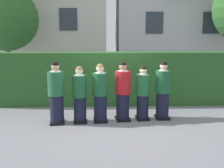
{
  "coord_description": "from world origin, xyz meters",
  "views": [
    {
      "loc": [
        -0.25,
        -7.38,
        2.44
      ],
      "look_at": [
        0.0,
        0.0,
        1.05
      ],
      "focal_mm": 43.76,
      "sensor_mm": 36.0,
      "label": 1
    }
  ],
  "objects_px": {
    "student_front_row_1": "(80,96)",
    "student_front_row_5": "(163,92)",
    "student_front_row_2": "(100,94)",
    "student_front_row_4": "(143,94)",
    "student_in_red_blazer": "(123,93)",
    "student_front_row_0": "(56,94)"
  },
  "relations": [
    {
      "from": "student_front_row_1",
      "to": "student_front_row_5",
      "type": "relative_size",
      "value": 0.94
    },
    {
      "from": "student_front_row_1",
      "to": "student_front_row_2",
      "type": "height_order",
      "value": "student_front_row_2"
    },
    {
      "from": "student_front_row_4",
      "to": "student_in_red_blazer",
      "type": "bearing_deg",
      "value": -174.91
    },
    {
      "from": "student_front_row_0",
      "to": "student_front_row_4",
      "type": "distance_m",
      "value": 2.4
    },
    {
      "from": "student_front_row_1",
      "to": "student_front_row_5",
      "type": "xyz_separation_m",
      "value": [
        2.34,
        0.26,
        0.05
      ]
    },
    {
      "from": "student_front_row_1",
      "to": "student_front_row_4",
      "type": "xyz_separation_m",
      "value": [
        1.76,
        0.21,
        -0.01
      ]
    },
    {
      "from": "student_in_red_blazer",
      "to": "student_front_row_4",
      "type": "bearing_deg",
      "value": 5.09
    },
    {
      "from": "student_front_row_1",
      "to": "student_front_row_5",
      "type": "height_order",
      "value": "student_front_row_5"
    },
    {
      "from": "student_front_row_1",
      "to": "student_in_red_blazer",
      "type": "height_order",
      "value": "student_in_red_blazer"
    },
    {
      "from": "student_front_row_0",
      "to": "student_in_red_blazer",
      "type": "xyz_separation_m",
      "value": [
        1.81,
        0.22,
        -0.01
      ]
    },
    {
      "from": "student_in_red_blazer",
      "to": "student_front_row_0",
      "type": "bearing_deg",
      "value": -173.14
    },
    {
      "from": "student_front_row_5",
      "to": "student_in_red_blazer",
      "type": "bearing_deg",
      "value": -174.84
    },
    {
      "from": "student_in_red_blazer",
      "to": "student_front_row_5",
      "type": "xyz_separation_m",
      "value": [
        1.15,
        0.1,
        -0.0
      ]
    },
    {
      "from": "student_front_row_0",
      "to": "student_front_row_4",
      "type": "relative_size",
      "value": 1.1
    },
    {
      "from": "student_front_row_0",
      "to": "student_front_row_1",
      "type": "relative_size",
      "value": 1.09
    },
    {
      "from": "student_front_row_2",
      "to": "student_front_row_1",
      "type": "bearing_deg",
      "value": -174.91
    },
    {
      "from": "student_front_row_1",
      "to": "student_front_row_4",
      "type": "bearing_deg",
      "value": 6.83
    },
    {
      "from": "student_front_row_2",
      "to": "student_front_row_5",
      "type": "bearing_deg",
      "value": 6.86
    },
    {
      "from": "student_front_row_0",
      "to": "student_in_red_blazer",
      "type": "height_order",
      "value": "student_front_row_0"
    },
    {
      "from": "student_front_row_1",
      "to": "student_in_red_blazer",
      "type": "relative_size",
      "value": 0.94
    },
    {
      "from": "student_front_row_1",
      "to": "student_front_row_5",
      "type": "distance_m",
      "value": 2.36
    },
    {
      "from": "student_front_row_0",
      "to": "student_front_row_4",
      "type": "xyz_separation_m",
      "value": [
        2.38,
        0.27,
        -0.08
      ]
    }
  ]
}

